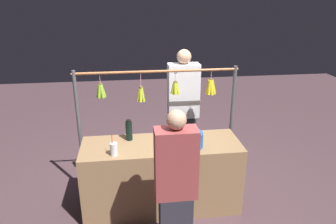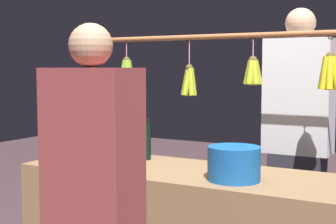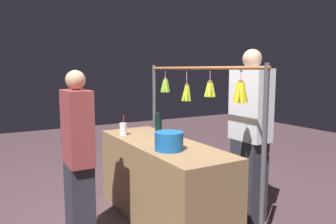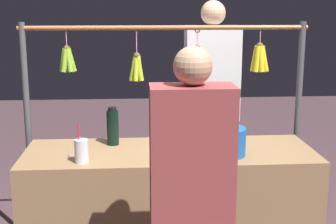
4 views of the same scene
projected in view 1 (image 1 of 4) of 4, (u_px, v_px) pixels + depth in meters
ground_plane at (162, 205)px, 3.88m from camera, size 12.00×12.00×0.00m
market_counter at (162, 175)px, 3.73m from camera, size 1.81×0.62×0.83m
display_rack at (160, 106)px, 3.88m from camera, size 1.98×0.14×1.61m
water_bottle at (129, 130)px, 3.65m from camera, size 0.08×0.08×0.25m
blue_bucket at (191, 140)px, 3.50m from camera, size 0.26×0.26×0.17m
drink_cup at (114, 149)px, 3.32m from camera, size 0.08×0.08×0.23m
vendor_person at (183, 114)px, 4.38m from camera, size 0.42×0.23×1.76m
customer_person at (176, 192)px, 2.82m from camera, size 0.37×0.20×1.55m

